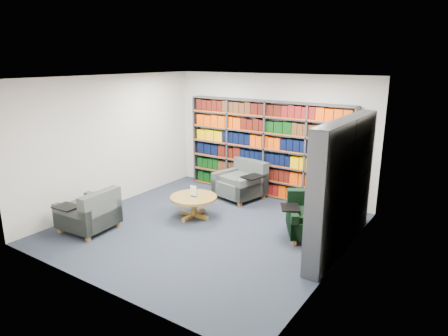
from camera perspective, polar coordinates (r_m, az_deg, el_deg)
The scene contains 7 objects.
room_shell at distance 7.24m, azimuth -2.64°, elevation 1.62°, with size 5.02×5.02×2.82m.
bookshelf_back at distance 9.25m, azimuth 6.02°, elevation 2.67°, with size 4.00×0.28×2.20m.
bookshelf_right at distance 6.82m, azimuth 16.59°, elevation -2.51°, with size 0.28×2.50×2.20m.
chair_teal_left at distance 9.22m, azimuth 2.70°, elevation -2.16°, with size 1.20×1.12×0.85m.
chair_green_right at distance 7.47m, azimuth 12.38°, elevation -7.04°, with size 1.17×1.17×0.78m.
chair_teal_front at distance 7.86m, azimuth -18.42°, elevation -6.29°, with size 0.94×1.07×0.80m.
coffee_table at distance 8.09m, azimuth -4.36°, elevation -4.66°, with size 0.94×0.94×0.66m.
Camera 1 is at (4.18, -5.65, 3.12)m, focal length 32.00 mm.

